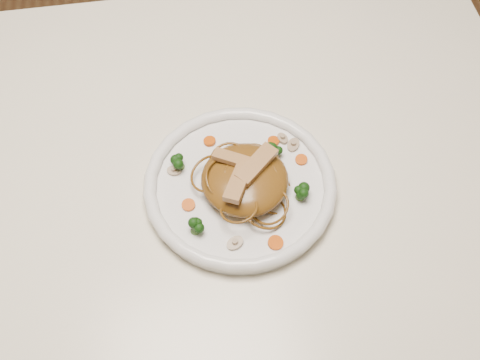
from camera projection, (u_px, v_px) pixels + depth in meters
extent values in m
plane|color=brown|center=(198.00, 330.00, 1.60)|extent=(4.00, 4.00, 0.00)
cube|color=beige|center=(173.00, 172.00, 0.99)|extent=(1.20, 0.80, 0.04)
cylinder|color=brown|center=(391.00, 116.00, 1.54)|extent=(0.06, 0.06, 0.71)
cylinder|color=white|center=(240.00, 188.00, 0.94)|extent=(0.31, 0.31, 0.02)
ellipsoid|color=brown|center=(245.00, 179.00, 0.92)|extent=(0.13, 0.13, 0.04)
cube|color=tan|center=(256.00, 164.00, 0.90)|extent=(0.07, 0.07, 0.01)
cube|color=tan|center=(232.00, 159.00, 0.91)|extent=(0.06, 0.05, 0.01)
cube|color=tan|center=(239.00, 180.00, 0.89)|extent=(0.06, 0.08, 0.01)
cylinder|color=#D04D07|center=(274.00, 141.00, 0.98)|extent=(0.02, 0.02, 0.00)
cylinder|color=#D04D07|center=(188.00, 205.00, 0.92)|extent=(0.02, 0.02, 0.00)
cylinder|color=#D04D07|center=(301.00, 160.00, 0.96)|extent=(0.02, 0.02, 0.00)
cylinder|color=#D04D07|center=(210.00, 141.00, 0.98)|extent=(0.02, 0.02, 0.00)
cylinder|color=#D04D07|center=(276.00, 243.00, 0.88)|extent=(0.02, 0.02, 0.00)
cylinder|color=#BFAB8F|center=(235.00, 243.00, 0.88)|extent=(0.03, 0.03, 0.01)
cylinder|color=#BFAB8F|center=(293.00, 145.00, 0.98)|extent=(0.04, 0.04, 0.01)
cylinder|color=#BFAB8F|center=(174.00, 171.00, 0.95)|extent=(0.03, 0.03, 0.01)
cylinder|color=#BFAB8F|center=(282.00, 139.00, 0.98)|extent=(0.03, 0.03, 0.01)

